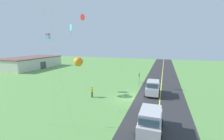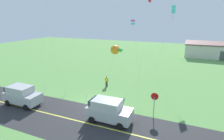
{
  "view_description": "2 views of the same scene",
  "coord_description": "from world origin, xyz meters",
  "px_view_note": "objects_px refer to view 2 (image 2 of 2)",
  "views": [
    {
      "loc": [
        -20.87,
        -4.28,
        7.93
      ],
      "look_at": [
        -0.42,
        2.68,
        4.17
      ],
      "focal_mm": 24.78,
      "sensor_mm": 36.0,
      "label": 1
    },
    {
      "loc": [
        9.49,
        -17.3,
        9.77
      ],
      "look_at": [
        1.3,
        2.15,
        3.72
      ],
      "focal_mm": 29.19,
      "sensor_mm": 36.0,
      "label": 2
    }
  ],
  "objects_px": {
    "car_suv_foreground": "(109,110)",
    "kite_green_far": "(133,22)",
    "kite_cyan_top": "(173,11)",
    "person_adult_near": "(107,81)",
    "warehouse_distant": "(223,50)",
    "car_parked_west_near": "(22,95)",
    "stop_sign": "(154,100)",
    "kite_red_low": "(115,50)"
  },
  "relations": [
    {
      "from": "kite_cyan_top",
      "to": "kite_green_far",
      "type": "bearing_deg",
      "value": 178.71
    },
    {
      "from": "car_suv_foreground",
      "to": "car_parked_west_near",
      "type": "distance_m",
      "value": 10.77
    },
    {
      "from": "car_suv_foreground",
      "to": "stop_sign",
      "type": "relative_size",
      "value": 1.72
    },
    {
      "from": "car_suv_foreground",
      "to": "warehouse_distant",
      "type": "distance_m",
      "value": 42.32
    },
    {
      "from": "kite_green_far",
      "to": "kite_cyan_top",
      "type": "xyz_separation_m",
      "value": [
        6.48,
        -0.15,
        1.77
      ]
    },
    {
      "from": "car_suv_foreground",
      "to": "kite_green_far",
      "type": "distance_m",
      "value": 18.8
    },
    {
      "from": "kite_green_far",
      "to": "kite_red_low",
      "type": "bearing_deg",
      "value": -97.84
    },
    {
      "from": "person_adult_near",
      "to": "warehouse_distant",
      "type": "height_order",
      "value": "warehouse_distant"
    },
    {
      "from": "kite_red_low",
      "to": "warehouse_distant",
      "type": "distance_m",
      "value": 34.39
    },
    {
      "from": "car_suv_foreground",
      "to": "kite_green_far",
      "type": "bearing_deg",
      "value": 99.44
    },
    {
      "from": "car_suv_foreground",
      "to": "kite_green_far",
      "type": "xyz_separation_m",
      "value": [
        -2.8,
        16.83,
        7.89
      ]
    },
    {
      "from": "person_adult_near",
      "to": "kite_green_far",
      "type": "height_order",
      "value": "kite_green_far"
    },
    {
      "from": "kite_cyan_top",
      "to": "kite_red_low",
      "type": "bearing_deg",
      "value": -141.18
    },
    {
      "from": "stop_sign",
      "to": "car_parked_west_near",
      "type": "bearing_deg",
      "value": -167.23
    },
    {
      "from": "kite_green_far",
      "to": "stop_sign",
      "type": "bearing_deg",
      "value": -64.71
    },
    {
      "from": "car_suv_foreground",
      "to": "kite_red_low",
      "type": "relative_size",
      "value": 0.75
    },
    {
      "from": "car_parked_west_near",
      "to": "warehouse_distant",
      "type": "relative_size",
      "value": 0.24
    },
    {
      "from": "person_adult_near",
      "to": "car_suv_foreground",
      "type": "bearing_deg",
      "value": 86.43
    },
    {
      "from": "car_suv_foreground",
      "to": "kite_green_far",
      "type": "height_order",
      "value": "kite_green_far"
    },
    {
      "from": "car_parked_west_near",
      "to": "warehouse_distant",
      "type": "bearing_deg",
      "value": 57.59
    },
    {
      "from": "stop_sign",
      "to": "kite_cyan_top",
      "type": "distance_m",
      "value": 16.61
    },
    {
      "from": "car_parked_west_near",
      "to": "kite_cyan_top",
      "type": "xyz_separation_m",
      "value": [
        14.43,
        17.26,
        9.66
      ]
    },
    {
      "from": "car_suv_foreground",
      "to": "kite_cyan_top",
      "type": "distance_m",
      "value": 19.63
    },
    {
      "from": "stop_sign",
      "to": "kite_green_far",
      "type": "xyz_separation_m",
      "value": [
        -6.66,
        14.09,
        7.25
      ]
    },
    {
      "from": "car_suv_foreground",
      "to": "kite_cyan_top",
      "type": "bearing_deg",
      "value": 77.56
    },
    {
      "from": "warehouse_distant",
      "to": "kite_cyan_top",
      "type": "bearing_deg",
      "value": -115.8
    },
    {
      "from": "car_suv_foreground",
      "to": "kite_cyan_top",
      "type": "relative_size",
      "value": 0.38
    },
    {
      "from": "car_suv_foreground",
      "to": "person_adult_near",
      "type": "bearing_deg",
      "value": 115.72
    },
    {
      "from": "car_parked_west_near",
      "to": "person_adult_near",
      "type": "xyz_separation_m",
      "value": [
        6.68,
        9.02,
        -0.29
      ]
    },
    {
      "from": "kite_cyan_top",
      "to": "person_adult_near",
      "type": "bearing_deg",
      "value": -133.25
    },
    {
      "from": "stop_sign",
      "to": "person_adult_near",
      "type": "relative_size",
      "value": 1.6
    },
    {
      "from": "kite_green_far",
      "to": "warehouse_distant",
      "type": "distance_m",
      "value": 29.72
    },
    {
      "from": "stop_sign",
      "to": "warehouse_distant",
      "type": "distance_m",
      "value": 38.5
    },
    {
      "from": "stop_sign",
      "to": "person_adult_near",
      "type": "distance_m",
      "value": 9.82
    },
    {
      "from": "car_suv_foreground",
      "to": "warehouse_distant",
      "type": "height_order",
      "value": "warehouse_distant"
    },
    {
      "from": "stop_sign",
      "to": "kite_cyan_top",
      "type": "relative_size",
      "value": 0.22
    },
    {
      "from": "car_parked_west_near",
      "to": "person_adult_near",
      "type": "height_order",
      "value": "car_parked_west_near"
    },
    {
      "from": "car_suv_foreground",
      "to": "warehouse_distant",
      "type": "xyz_separation_m",
      "value": [
        14.78,
        39.65,
        0.6
      ]
    },
    {
      "from": "person_adult_near",
      "to": "kite_red_low",
      "type": "distance_m",
      "value": 4.92
    },
    {
      "from": "person_adult_near",
      "to": "stop_sign",
      "type": "bearing_deg",
      "value": 114.95
    },
    {
      "from": "car_parked_west_near",
      "to": "kite_red_low",
      "type": "xyz_separation_m",
      "value": [
        7.12,
        11.38,
        4.0
      ]
    },
    {
      "from": "car_parked_west_near",
      "to": "stop_sign",
      "type": "relative_size",
      "value": 1.72
    }
  ]
}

